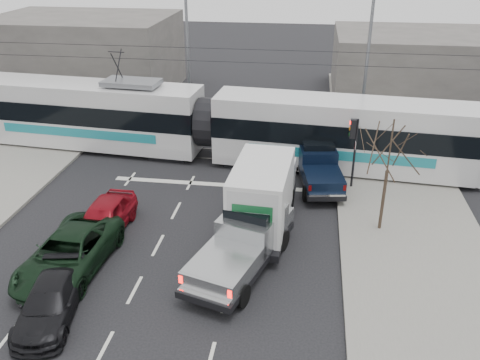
# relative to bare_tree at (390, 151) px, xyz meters

# --- Properties ---
(ground) EXTENTS (120.00, 120.00, 0.00)m
(ground) POSITION_rel_bare_tree_xyz_m (-7.60, -2.50, -3.79)
(ground) COLOR black
(ground) RESTS_ON ground
(sidewalk_right) EXTENTS (6.00, 60.00, 0.15)m
(sidewalk_right) POSITION_rel_bare_tree_xyz_m (1.40, -2.50, -3.72)
(sidewalk_right) COLOR gray
(sidewalk_right) RESTS_ON ground
(rails) EXTENTS (60.00, 1.60, 0.03)m
(rails) POSITION_rel_bare_tree_xyz_m (-7.60, 7.50, -3.78)
(rails) COLOR #33302D
(rails) RESTS_ON ground
(building_left) EXTENTS (14.00, 10.00, 6.00)m
(building_left) POSITION_rel_bare_tree_xyz_m (-21.60, 19.50, -0.79)
(building_left) COLOR slate
(building_left) RESTS_ON ground
(building_right) EXTENTS (12.00, 10.00, 5.00)m
(building_right) POSITION_rel_bare_tree_xyz_m (4.40, 21.50, -1.29)
(building_right) COLOR slate
(building_right) RESTS_ON ground
(bare_tree) EXTENTS (2.40, 2.40, 5.00)m
(bare_tree) POSITION_rel_bare_tree_xyz_m (0.00, 0.00, 0.00)
(bare_tree) COLOR #47382B
(bare_tree) RESTS_ON ground
(traffic_signal) EXTENTS (0.44, 0.44, 3.60)m
(traffic_signal) POSITION_rel_bare_tree_xyz_m (-1.13, 4.00, -1.05)
(traffic_signal) COLOR black
(traffic_signal) RESTS_ON ground
(street_lamp_near) EXTENTS (2.38, 0.25, 9.00)m
(street_lamp_near) POSITION_rel_bare_tree_xyz_m (-0.29, 11.50, 1.32)
(street_lamp_near) COLOR slate
(street_lamp_near) RESTS_ON ground
(street_lamp_far) EXTENTS (2.38, 0.25, 9.00)m
(street_lamp_far) POSITION_rel_bare_tree_xyz_m (-11.79, 13.50, 1.32)
(street_lamp_far) COLOR slate
(street_lamp_far) RESTS_ON ground
(catenary) EXTENTS (60.00, 0.20, 7.00)m
(catenary) POSITION_rel_bare_tree_xyz_m (-7.60, 7.50, 0.09)
(catenary) COLOR black
(catenary) RESTS_ON ground
(tram) EXTENTS (28.85, 5.32, 5.86)m
(tram) POSITION_rel_bare_tree_xyz_m (-9.05, 7.02, -1.71)
(tram) COLOR silver
(tram) RESTS_ON ground
(silver_pickup) EXTENTS (3.84, 6.56, 2.26)m
(silver_pickup) POSITION_rel_bare_tree_xyz_m (-5.51, -3.25, -2.67)
(silver_pickup) COLOR black
(silver_pickup) RESTS_ON ground
(box_truck) EXTENTS (2.63, 6.65, 3.26)m
(box_truck) POSITION_rel_bare_tree_xyz_m (-5.09, -0.40, -2.18)
(box_truck) COLOR black
(box_truck) RESTS_ON ground
(navy_pickup) EXTENTS (2.63, 5.29, 2.13)m
(navy_pickup) POSITION_rel_bare_tree_xyz_m (-2.72, 4.40, -2.74)
(navy_pickup) COLOR black
(navy_pickup) RESTS_ON ground
(green_car) EXTENTS (2.78, 5.60, 1.53)m
(green_car) POSITION_rel_bare_tree_xyz_m (-12.12, -4.63, -3.03)
(green_car) COLOR black
(green_car) RESTS_ON ground
(red_car) EXTENTS (1.87, 4.39, 1.48)m
(red_car) POSITION_rel_bare_tree_xyz_m (-11.84, -1.83, -3.05)
(red_car) COLOR maroon
(red_car) RESTS_ON ground
(dark_car) EXTENTS (2.45, 4.45, 1.22)m
(dark_car) POSITION_rel_bare_tree_xyz_m (-11.60, -7.28, -3.18)
(dark_car) COLOR black
(dark_car) RESTS_ON ground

